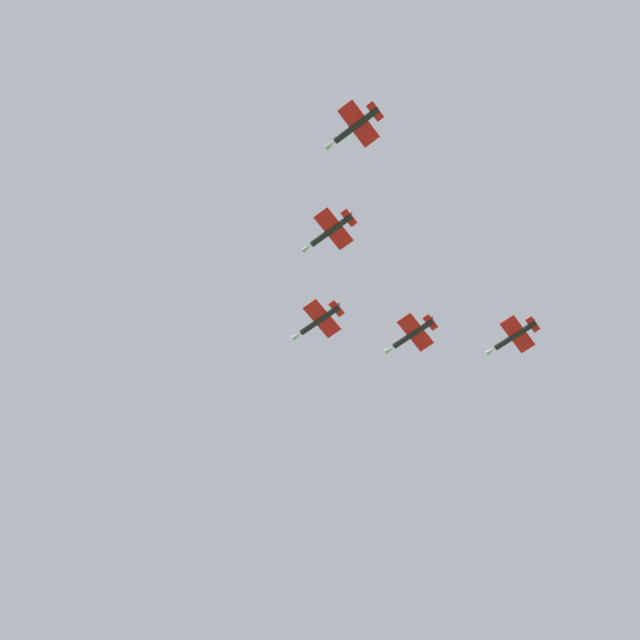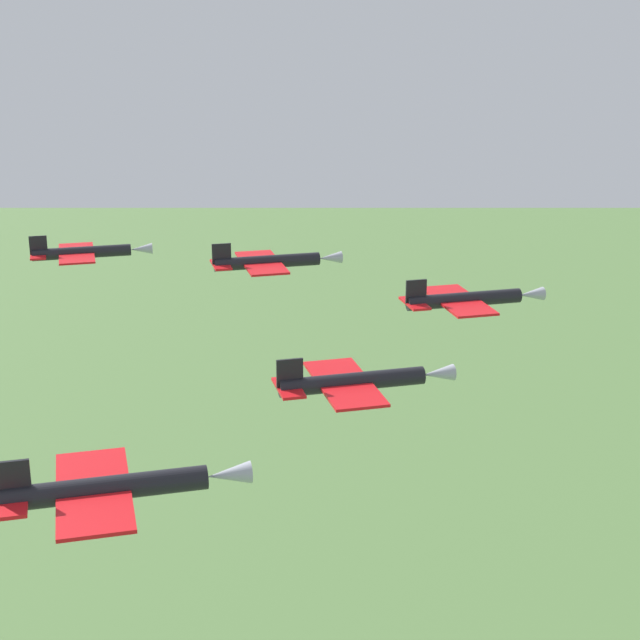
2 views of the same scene
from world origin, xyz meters
name	(u,v)px [view 1 (image 1 of 2)]	position (x,y,z in m)	size (l,w,h in m)	color
jet_lead	(319,321)	(-10.51, 12.18, 172.55)	(9.75, 12.86, 2.67)	black
jet_port_inner	(330,231)	(-20.58, -5.62, 173.13)	(9.75, 12.86, 2.67)	black
jet_starboard_inner	(412,334)	(7.62, 2.70, 171.97)	(9.75, 12.86, 2.67)	black
jet_port_outer	(355,126)	(-29.83, -26.22, 171.58)	(9.75, 12.86, 2.67)	black
jet_starboard_outer	(514,336)	(26.56, -9.57, 173.52)	(9.75, 12.86, 2.67)	black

